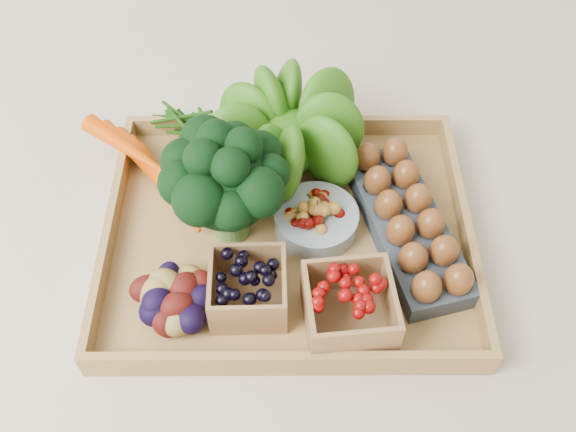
{
  "coord_description": "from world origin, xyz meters",
  "views": [
    {
      "loc": [
        -0.0,
        -0.58,
        0.81
      ],
      "look_at": [
        0.0,
        0.0,
        0.06
      ],
      "focal_mm": 40.0,
      "sensor_mm": 36.0,
      "label": 1
    }
  ],
  "objects_px": {
    "broccoli": "(229,201)",
    "cherry_bowl": "(316,220)",
    "egg_carton": "(406,227)",
    "tray": "(288,237)"
  },
  "relations": [
    {
      "from": "tray",
      "to": "broccoli",
      "type": "distance_m",
      "value": 0.12
    },
    {
      "from": "broccoli",
      "to": "egg_carton",
      "type": "bearing_deg",
      "value": -1.43
    },
    {
      "from": "broccoli",
      "to": "tray",
      "type": "bearing_deg",
      "value": -4.7
    },
    {
      "from": "broccoli",
      "to": "cherry_bowl",
      "type": "bearing_deg",
      "value": 2.72
    },
    {
      "from": "broccoli",
      "to": "egg_carton",
      "type": "distance_m",
      "value": 0.27
    },
    {
      "from": "tray",
      "to": "egg_carton",
      "type": "distance_m",
      "value": 0.18
    },
    {
      "from": "tray",
      "to": "broccoli",
      "type": "relative_size",
      "value": 2.95
    },
    {
      "from": "egg_carton",
      "to": "tray",
      "type": "bearing_deg",
      "value": 165.62
    },
    {
      "from": "tray",
      "to": "broccoli",
      "type": "xyz_separation_m",
      "value": [
        -0.09,
        0.01,
        0.08
      ]
    },
    {
      "from": "broccoli",
      "to": "cherry_bowl",
      "type": "distance_m",
      "value": 0.14
    }
  ]
}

